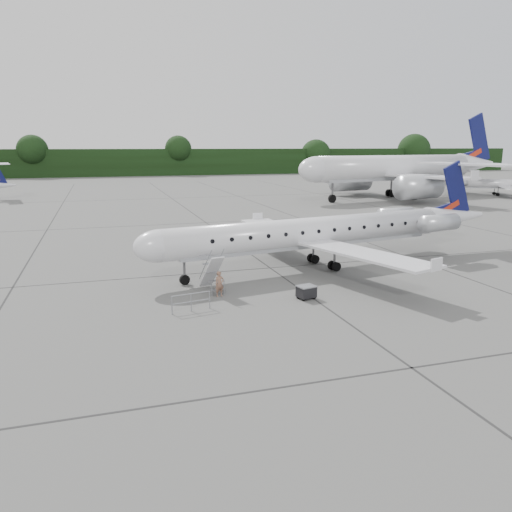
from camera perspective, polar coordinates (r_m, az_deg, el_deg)
name	(u,v)px	position (r m, az deg, el deg)	size (l,w,h in m)	color
ground	(360,293)	(31.54, 11.85, -4.21)	(320.00, 320.00, 0.00)	#595956
treeline	(150,162)	(157.08, -12.04, 10.43)	(260.00, 4.00, 8.00)	black
main_regional_jet	(313,218)	(36.72, 6.51, 4.38)	(29.59, 21.30, 7.59)	silver
airstair	(212,273)	(31.16, -5.10, -1.92)	(0.85, 2.17, 2.38)	silver
passenger	(220,284)	(30.17, -4.19, -3.20)	(0.57, 0.37, 1.56)	brown
safety_railing	(191,303)	(27.72, -7.43, -5.30)	(2.20, 0.08, 1.00)	gray
baggage_cart	(306,292)	(29.84, 5.77, -4.10)	(1.00, 0.81, 0.87)	black
bg_narrowbody	(395,155)	(89.18, 15.61, 11.03)	(40.91, 29.45, 14.68)	silver
bg_regional_right	(502,179)	(102.52, 26.30, 7.87)	(22.36, 16.10, 5.87)	silver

